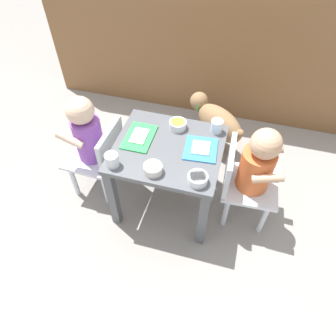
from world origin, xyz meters
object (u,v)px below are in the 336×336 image
Objects in this scene: food_tray_right at (201,149)px; cereal_bowl_right_side at (198,179)px; seated_child_right at (254,167)px; veggie_bowl_near at (178,125)px; seated_child_left at (90,138)px; water_cup_right at (217,127)px; water_cup_left at (112,161)px; dog at (217,121)px; veggie_bowl_far at (153,169)px; dining_table at (168,159)px; food_tray_left at (139,137)px.

food_tray_right is 2.03× the size of cereal_bowl_right_side.
seated_child_right is at bearing 40.32° from cereal_bowl_right_side.
seated_child_right is 0.44m from veggie_bowl_near.
seated_child_right is (0.86, 0.03, -0.01)m from seated_child_left.
water_cup_right reaches higher than veggie_bowl_near.
water_cup_left reaches higher than food_tray_right.
seated_child_left is 0.47m from veggie_bowl_near.
seated_child_right is 0.28m from food_tray_right.
dog is 6.30× the size of water_cup_right.
water_cup_right is at bearing 72.47° from food_tray_right.
seated_child_right reaches higher than dog.
cereal_bowl_right_side is (0.40, 0.01, -0.01)m from water_cup_left.
seated_child_right is 0.50m from veggie_bowl_far.
water_cup_right is 0.75× the size of veggie_bowl_near.
dog is 0.76m from cereal_bowl_right_side.
water_cup_left is at bearing -124.10° from veggie_bowl_near.
dining_table is 0.19m from food_tray_left.
water_cup_right is 0.74× the size of cereal_bowl_right_side.
veggie_bowl_far is 0.96× the size of cereal_bowl_right_side.
veggie_bowl_near reaches higher than dining_table.
water_cup_right reaches higher than water_cup_left.
dog is 4.73× the size of veggie_bowl_near.
dog is 0.49m from veggie_bowl_near.
dining_table is 8.00× the size of water_cup_right.
dog is at bearing 41.77° from seated_child_left.
water_cup_left reaches higher than cereal_bowl_right_side.
dining_table is at bearing -9.84° from food_tray_left.
dining_table is 2.91× the size of food_tray_right.
veggie_bowl_near is at bearing -113.67° from dog.
food_tray_left is at bearing -179.75° from seated_child_right.
veggie_bowl_near is at bearing 55.90° from water_cup_left.
seated_child_right is at bearing 2.28° from seated_child_left.
seated_child_left reaches higher than dog.
dining_table is 5.91× the size of cereal_bowl_right_side.
seated_child_right reaches higher than veggie_bowl_near.
water_cup_left is (-0.06, -0.21, 0.02)m from food_tray_left.
dog is at bearing 61.19° from water_cup_left.
food_tray_left is 1.13× the size of food_tray_right.
food_tray_right is 0.20m from veggie_bowl_near.
veggie_bowl_near and cereal_bowl_right_side have the same top height.
cereal_bowl_right_side is at bearing -43.58° from dining_table.
dining_table is 1.27× the size of dog.
seated_child_right is at bearing 18.20° from water_cup_left.
water_cup_left is at bearing -139.38° from water_cup_right.
cereal_bowl_right_side is (0.21, -0.00, -0.00)m from veggie_bowl_far.
food_tray_left is 3.20× the size of water_cup_left.
veggie_bowl_far reaches higher than food_tray_left.
food_tray_left is at bearing 124.20° from veggie_bowl_far.
dining_table is 6.16× the size of veggie_bowl_far.
dog is 2.29× the size of food_tray_right.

